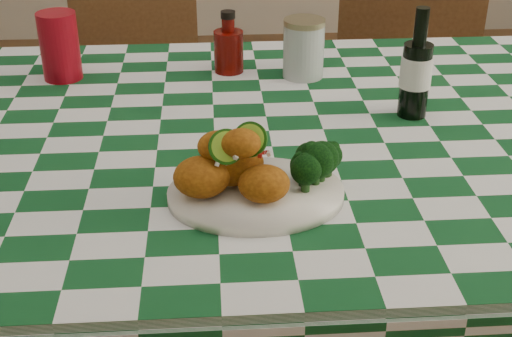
{
  "coord_description": "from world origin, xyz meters",
  "views": [
    {
      "loc": [
        -0.11,
        -1.2,
        1.36
      ],
      "look_at": [
        -0.04,
        -0.25,
        0.84
      ],
      "focal_mm": 50.0,
      "sensor_mm": 36.0,
      "label": 1
    }
  ],
  "objects_px": {
    "dining_table": "(267,297)",
    "wooden_chair_right": "(403,111)",
    "fried_chicken_pile": "(241,160)",
    "beer_bottle": "(417,63)",
    "plate": "(256,194)",
    "red_tumbler": "(60,46)",
    "mason_jar": "(304,48)",
    "wooden_chair_left": "(151,135)",
    "ketchup_bottle": "(228,42)"
  },
  "relations": [
    {
      "from": "dining_table",
      "to": "wooden_chair_right",
      "type": "height_order",
      "value": "wooden_chair_right"
    },
    {
      "from": "red_tumbler",
      "to": "mason_jar",
      "type": "relative_size",
      "value": 1.14
    },
    {
      "from": "dining_table",
      "to": "mason_jar",
      "type": "bearing_deg",
      "value": 70.27
    },
    {
      "from": "fried_chicken_pile",
      "to": "beer_bottle",
      "type": "height_order",
      "value": "beer_bottle"
    },
    {
      "from": "beer_bottle",
      "to": "wooden_chair_left",
      "type": "xyz_separation_m",
      "value": [
        -0.57,
        0.71,
        -0.48
      ]
    },
    {
      "from": "ketchup_bottle",
      "to": "wooden_chair_left",
      "type": "bearing_deg",
      "value": 117.01
    },
    {
      "from": "plate",
      "to": "wooden_chair_left",
      "type": "xyz_separation_m",
      "value": [
        -0.25,
        1.01,
        -0.38
      ]
    },
    {
      "from": "beer_bottle",
      "to": "wooden_chair_right",
      "type": "relative_size",
      "value": 0.22
    },
    {
      "from": "dining_table",
      "to": "wooden_chair_left",
      "type": "distance_m",
      "value": 0.82
    },
    {
      "from": "red_tumbler",
      "to": "mason_jar",
      "type": "bearing_deg",
      "value": -2.71
    },
    {
      "from": "ketchup_bottle",
      "to": "mason_jar",
      "type": "relative_size",
      "value": 1.07
    },
    {
      "from": "plate",
      "to": "fried_chicken_pile",
      "type": "xyz_separation_m",
      "value": [
        -0.02,
        0.0,
        0.06
      ]
    },
    {
      "from": "beer_bottle",
      "to": "wooden_chair_left",
      "type": "relative_size",
      "value": 0.26
    },
    {
      "from": "red_tumbler",
      "to": "wooden_chair_right",
      "type": "bearing_deg",
      "value": 25.69
    },
    {
      "from": "red_tumbler",
      "to": "wooden_chair_left",
      "type": "height_order",
      "value": "red_tumbler"
    },
    {
      "from": "red_tumbler",
      "to": "wooden_chair_right",
      "type": "relative_size",
      "value": 0.15
    },
    {
      "from": "fried_chicken_pile",
      "to": "red_tumbler",
      "type": "bearing_deg",
      "value": 123.68
    },
    {
      "from": "plate",
      "to": "wooden_chair_right",
      "type": "bearing_deg",
      "value": 62.36
    },
    {
      "from": "plate",
      "to": "wooden_chair_right",
      "type": "distance_m",
      "value": 1.15
    },
    {
      "from": "plate",
      "to": "beer_bottle",
      "type": "height_order",
      "value": "beer_bottle"
    },
    {
      "from": "beer_bottle",
      "to": "red_tumbler",
      "type": "bearing_deg",
      "value": 160.88
    },
    {
      "from": "fried_chicken_pile",
      "to": "mason_jar",
      "type": "height_order",
      "value": "mason_jar"
    },
    {
      "from": "mason_jar",
      "to": "beer_bottle",
      "type": "height_order",
      "value": "beer_bottle"
    },
    {
      "from": "dining_table",
      "to": "beer_bottle",
      "type": "xyz_separation_m",
      "value": [
        0.28,
        0.05,
        0.5
      ]
    },
    {
      "from": "fried_chicken_pile",
      "to": "beer_bottle",
      "type": "xyz_separation_m",
      "value": [
        0.35,
        0.3,
        0.04
      ]
    },
    {
      "from": "fried_chicken_pile",
      "to": "wooden_chair_right",
      "type": "xyz_separation_m",
      "value": [
        0.54,
        0.98,
        -0.37
      ]
    },
    {
      "from": "ketchup_bottle",
      "to": "mason_jar",
      "type": "bearing_deg",
      "value": -14.54
    },
    {
      "from": "dining_table",
      "to": "plate",
      "type": "bearing_deg",
      "value": -99.55
    },
    {
      "from": "fried_chicken_pile",
      "to": "red_tumbler",
      "type": "xyz_separation_m",
      "value": [
        -0.36,
        0.55,
        0.0
      ]
    },
    {
      "from": "red_tumbler",
      "to": "beer_bottle",
      "type": "height_order",
      "value": "beer_bottle"
    },
    {
      "from": "fried_chicken_pile",
      "to": "ketchup_bottle",
      "type": "bearing_deg",
      "value": 89.9
    },
    {
      "from": "ketchup_bottle",
      "to": "wooden_chair_left",
      "type": "relative_size",
      "value": 0.17
    },
    {
      "from": "plate",
      "to": "red_tumbler",
      "type": "relative_size",
      "value": 1.88
    },
    {
      "from": "red_tumbler",
      "to": "wooden_chair_left",
      "type": "relative_size",
      "value": 0.18
    },
    {
      "from": "wooden_chair_right",
      "to": "fried_chicken_pile",
      "type": "bearing_deg",
      "value": -104.03
    },
    {
      "from": "plate",
      "to": "mason_jar",
      "type": "height_order",
      "value": "mason_jar"
    },
    {
      "from": "mason_jar",
      "to": "wooden_chair_left",
      "type": "distance_m",
      "value": 0.76
    },
    {
      "from": "red_tumbler",
      "to": "wooden_chair_right",
      "type": "xyz_separation_m",
      "value": [
        0.9,
        0.43,
        -0.37
      ]
    },
    {
      "from": "plate",
      "to": "wooden_chair_left",
      "type": "bearing_deg",
      "value": 103.86
    },
    {
      "from": "red_tumbler",
      "to": "fried_chicken_pile",
      "type": "bearing_deg",
      "value": -56.32
    },
    {
      "from": "dining_table",
      "to": "wooden_chair_left",
      "type": "height_order",
      "value": "wooden_chair_left"
    },
    {
      "from": "wooden_chair_left",
      "to": "plate",
      "type": "bearing_deg",
      "value": -89.46
    },
    {
      "from": "wooden_chair_right",
      "to": "plate",
      "type": "bearing_deg",
      "value": -102.98
    },
    {
      "from": "plate",
      "to": "red_tumbler",
      "type": "height_order",
      "value": "red_tumbler"
    },
    {
      "from": "dining_table",
      "to": "mason_jar",
      "type": "xyz_separation_m",
      "value": [
        0.1,
        0.28,
        0.46
      ]
    },
    {
      "from": "fried_chicken_pile",
      "to": "wooden_chair_right",
      "type": "bearing_deg",
      "value": 61.31
    },
    {
      "from": "red_tumbler",
      "to": "ketchup_bottle",
      "type": "bearing_deg",
      "value": 2.68
    },
    {
      "from": "beer_bottle",
      "to": "wooden_chair_left",
      "type": "bearing_deg",
      "value": 129.04
    },
    {
      "from": "plate",
      "to": "mason_jar",
      "type": "xyz_separation_m",
      "value": [
        0.14,
        0.52,
        0.06
      ]
    },
    {
      "from": "dining_table",
      "to": "fried_chicken_pile",
      "type": "relative_size",
      "value": 10.13
    }
  ]
}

